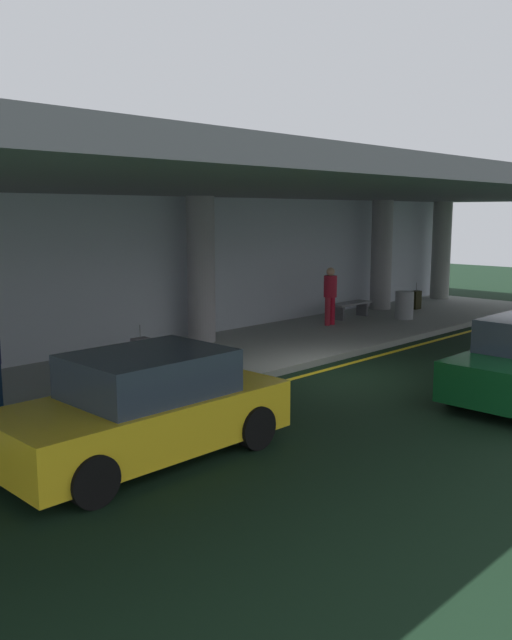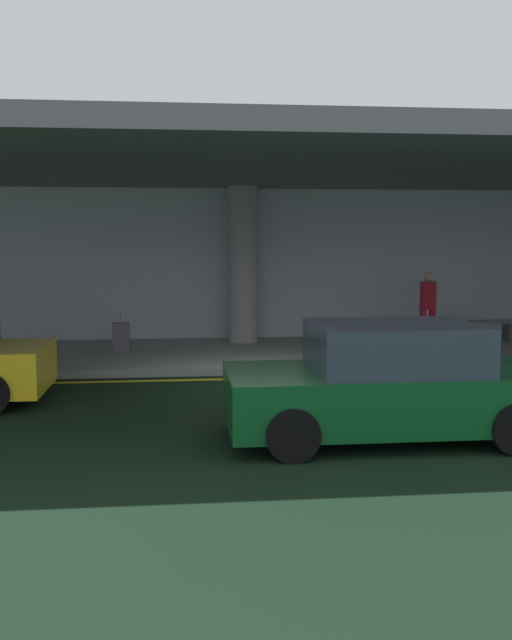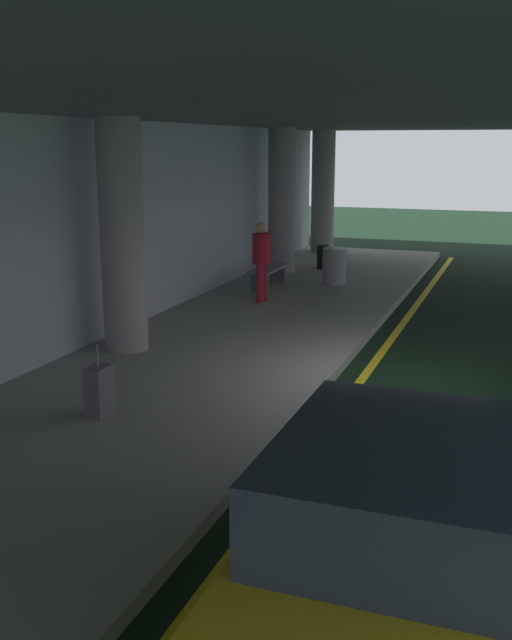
% 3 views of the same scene
% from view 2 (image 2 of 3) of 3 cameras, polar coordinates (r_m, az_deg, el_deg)
% --- Properties ---
extents(ground_plane, '(60.00, 60.00, 0.00)m').
position_cam_2_polar(ground_plane, '(12.68, 0.81, -5.25)').
color(ground_plane, black).
extents(sidewalk, '(26.00, 4.20, 0.15)m').
position_cam_2_polar(sidewalk, '(15.70, -0.55, -2.71)').
color(sidewalk, gray).
rests_on(sidewalk, ground).
extents(lane_stripe_yellow, '(26.00, 0.14, 0.01)m').
position_cam_2_polar(lane_stripe_yellow, '(13.30, 0.48, -4.67)').
color(lane_stripe_yellow, yellow).
rests_on(lane_stripe_yellow, ground).
extents(support_column_far_left, '(0.70, 0.70, 3.65)m').
position_cam_2_polar(support_column_far_left, '(16.89, -1.01, 4.42)').
color(support_column_far_left, gray).
rests_on(support_column_far_left, sidewalk).
extents(ceiling_overhang, '(28.00, 13.20, 0.30)m').
position_cam_2_polar(ceiling_overhang, '(15.07, -0.38, 11.70)').
color(ceiling_overhang, '#5D5D63').
rests_on(ceiling_overhang, support_column_far_left).
extents(terminal_back_wall, '(26.00, 0.30, 3.80)m').
position_cam_2_polar(terminal_back_wall, '(17.75, -1.26, 4.27)').
color(terminal_back_wall, '#ACB3BF').
rests_on(terminal_back_wall, ground).
extents(car_dark_green, '(4.10, 1.92, 1.50)m').
position_cam_2_polar(car_dark_green, '(9.40, 10.47, -5.04)').
color(car_dark_green, '#0E4920').
rests_on(car_dark_green, ground).
extents(traveler_with_luggage, '(0.38, 0.38, 1.68)m').
position_cam_2_polar(traveler_with_luggage, '(17.06, 13.53, 1.36)').
color(traveler_with_luggage, maroon).
rests_on(traveler_with_luggage, sidewalk).
extents(suitcase_upright_primary, '(0.36, 0.22, 0.90)m').
position_cam_2_polar(suitcase_upright_primary, '(15.79, -10.68, -1.35)').
color(suitcase_upright_primary, '#5B5661').
rests_on(suitcase_upright_primary, sidewalk).
extents(bench_metal, '(1.60, 0.50, 0.48)m').
position_cam_2_polar(bench_metal, '(18.02, 17.62, -0.46)').
color(bench_metal, slate).
rests_on(bench_metal, sidewalk).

